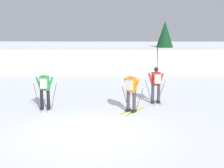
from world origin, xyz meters
The scene contains 7 objects.
ground_plane centered at (0.00, 0.00, 0.00)m, with size 120.00×120.00×0.00m, color white.
far_snow_ridge centered at (0.00, 18.52, 0.79)m, with size 80.00×6.50×1.58m, color white.
skier_red centered at (2.76, 4.25, 0.96)m, with size 0.99×1.64×1.71m.
skier_orange centered at (1.53, 2.70, 0.96)m, with size 1.13×1.57×1.71m.
skier_green centered at (-2.12, 3.00, 0.96)m, with size 1.00×1.62×1.71m.
trail_marker_pole centered at (3.75, 11.87, 1.05)m, with size 0.06×0.06×2.10m, color black.
conifer_far_left centered at (5.29, 19.08, 2.34)m, with size 2.03×2.03×3.92m.
Camera 1 is at (0.92, -10.49, 3.62)m, focal length 52.21 mm.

